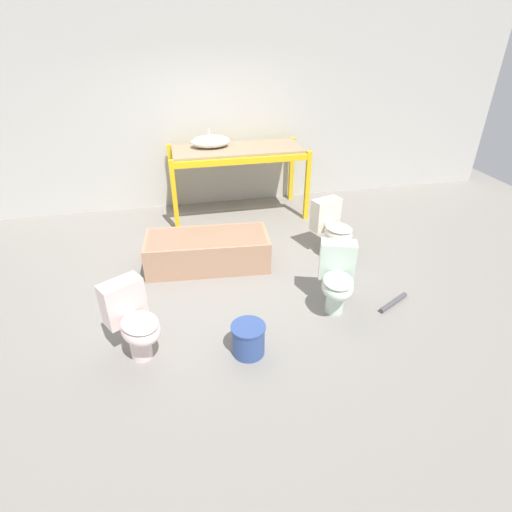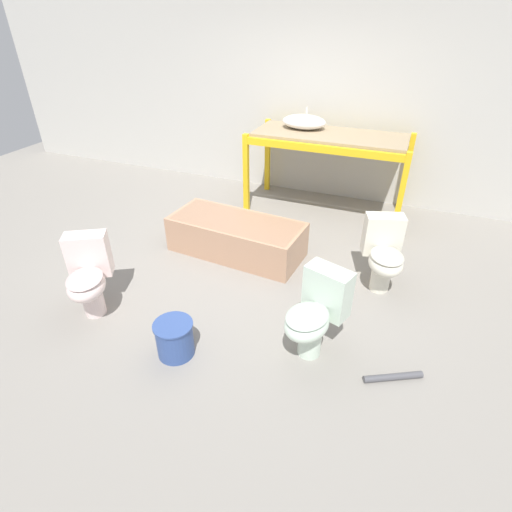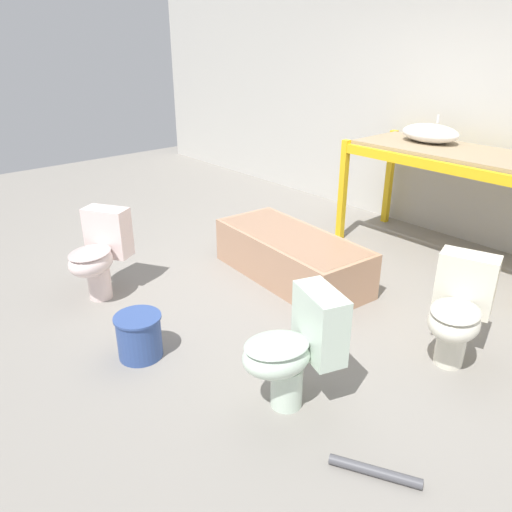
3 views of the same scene
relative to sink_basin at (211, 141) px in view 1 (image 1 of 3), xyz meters
name	(u,v)px [view 1 (image 1 of 3)]	position (x,y,z in m)	size (l,w,h in m)	color
ground_plane	(222,269)	(-0.13, -1.80, -1.20)	(12.00, 12.00, 0.00)	gray
warehouse_wall_rear	(197,108)	(-0.13, 0.52, 0.40)	(10.80, 0.08, 3.20)	beige
shelving_rack	(237,157)	(0.39, -0.11, -0.24)	(2.13, 0.93, 1.10)	yellow
sink_basin	(211,141)	(0.00, 0.00, 0.00)	(0.60, 0.41, 0.26)	white
bathtub_main	(208,249)	(-0.29, -1.65, -0.95)	(1.62, 0.81, 0.43)	tan
toilet_near	(337,277)	(0.97, -2.88, -0.79)	(0.53, 0.67, 0.75)	silver
toilet_far	(332,227)	(1.38, -1.72, -0.79)	(0.52, 0.67, 0.75)	silver
toilet_extra	(134,320)	(-1.13, -3.14, -0.79)	(0.61, 0.69, 0.75)	silver
bucket_white	(248,339)	(-0.10, -3.35, -1.03)	(0.33, 0.33, 0.32)	#334C8C
loose_pipe	(393,302)	(1.66, -2.96, -1.17)	(0.45, 0.28, 0.06)	#4C4C51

